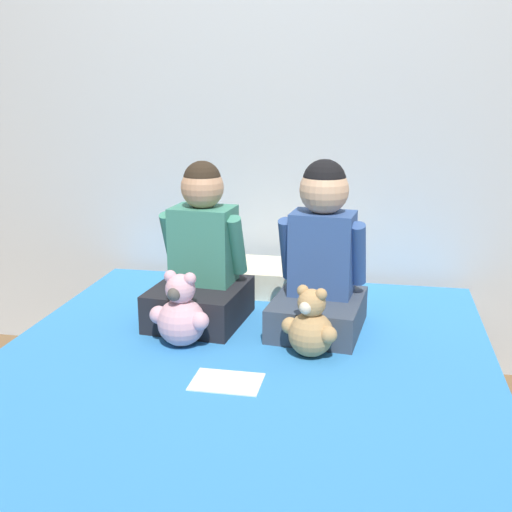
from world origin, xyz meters
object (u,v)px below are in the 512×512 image
object	(u,v)px
child_on_left	(201,262)
teddy_bear_held_by_right_child	(311,327)
sign_card	(227,382)
child_on_right	(321,261)
bed	(236,431)
teddy_bear_held_by_left_child	(181,315)
pillow_at_headboard	(277,278)

from	to	relation	value
child_on_left	teddy_bear_held_by_right_child	size ratio (longest dim) A/B	2.51
sign_card	child_on_right	bearing A→B (deg)	65.86
bed	teddy_bear_held_by_left_child	bearing A→B (deg)	144.83
child_on_right	pillow_at_headboard	world-z (taller)	child_on_right
teddy_bear_held_by_left_child	teddy_bear_held_by_right_child	distance (m)	0.44
teddy_bear_held_by_left_child	pillow_at_headboard	world-z (taller)	teddy_bear_held_by_left_child
child_on_left	pillow_at_headboard	xyz separation A→B (m)	(0.22, 0.39, -0.17)
bed	teddy_bear_held_by_right_child	world-z (taller)	teddy_bear_held_by_right_child
teddy_bear_held_by_left_child	pillow_at_headboard	size ratio (longest dim) A/B	0.45
child_on_right	teddy_bear_held_by_left_child	size ratio (longest dim) A/B	2.34
child_on_left	child_on_right	xyz separation A→B (m)	(0.44, 0.00, 0.03)
bed	child_on_left	size ratio (longest dim) A/B	3.33
child_on_left	teddy_bear_held_by_right_child	bearing A→B (deg)	-25.46
teddy_bear_held_by_right_child	bed	bearing A→B (deg)	-121.83
teddy_bear_held_by_right_child	sign_card	bearing A→B (deg)	-109.75
bed	teddy_bear_held_by_left_child	distance (m)	0.43
teddy_bear_held_by_left_child	teddy_bear_held_by_right_child	bearing A→B (deg)	10.13
sign_card	bed	bearing A→B (deg)	85.59
child_on_left	child_on_right	world-z (taller)	child_on_right
bed	child_on_right	distance (m)	0.66
teddy_bear_held_by_left_child	pillow_at_headboard	bearing A→B (deg)	81.61
bed	teddy_bear_held_by_left_child	xyz separation A→B (m)	(-0.23, 0.16, 0.32)
bed	child_on_left	bearing A→B (deg)	118.19
pillow_at_headboard	sign_card	size ratio (longest dim) A/B	2.78
child_on_right	teddy_bear_held_by_right_child	bearing A→B (deg)	-85.21
pillow_at_headboard	sign_card	distance (m)	0.90
teddy_bear_held_by_right_child	child_on_right	bearing A→B (deg)	111.92
bed	sign_card	world-z (taller)	sign_card
bed	pillow_at_headboard	xyz separation A→B (m)	(0.00, 0.81, 0.27)
pillow_at_headboard	child_on_left	bearing A→B (deg)	-119.37
bed	teddy_bear_held_by_left_child	world-z (taller)	teddy_bear_held_by_left_child
teddy_bear_held_by_left_child	sign_card	bearing A→B (deg)	-38.05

